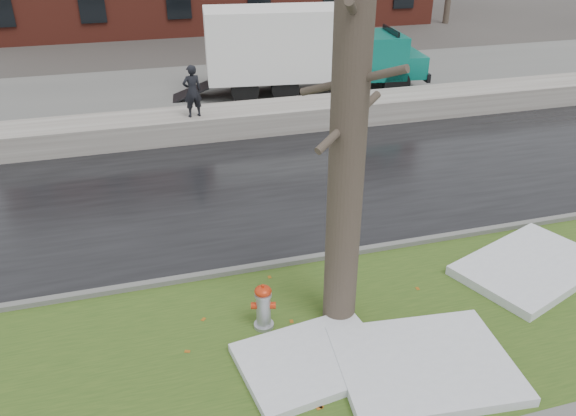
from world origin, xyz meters
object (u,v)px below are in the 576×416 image
object	(u,v)px
tree	(349,127)
worker	(192,91)
box_truck	(301,49)
fire_hydrant	(263,305)

from	to	relation	value
tree	worker	world-z (taller)	tree
tree	box_truck	bearing A→B (deg)	75.67
worker	box_truck	bearing A→B (deg)	-151.23
box_truck	worker	size ratio (longest dim) A/B	6.21
worker	tree	bearing A→B (deg)	86.01
fire_hydrant	box_truck	bearing A→B (deg)	84.99
tree	box_truck	xyz separation A→B (m)	(3.30, 12.93, -1.80)
tree	worker	distance (m)	9.42
tree	worker	bearing A→B (deg)	97.40
tree	box_truck	size ratio (longest dim) A/B	0.71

